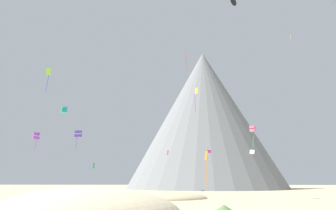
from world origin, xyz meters
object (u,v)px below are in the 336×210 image
at_px(kite_white_low, 252,152).
at_px(kite_lime_mid, 48,74).
at_px(bush_scatter_east, 224,209).
at_px(kite_magenta_low, 209,151).
at_px(kite_pink_low, 168,153).
at_px(kite_indigo_low, 78,134).
at_px(kite_orange_low, 206,160).
at_px(rock_massif, 206,127).
at_px(kite_teal_mid, 64,110).
at_px(kite_yellow_mid, 196,95).
at_px(kite_green_low, 94,166).
at_px(kite_black_high, 234,1).
at_px(kite_rainbow_low, 253,129).
at_px(kite_red_high, 186,58).
at_px(kite_gold_high, 290,37).
at_px(kite_violet_low, 36,136).

relative_size(kite_white_low, kite_lime_mid, 0.30).
height_order(bush_scatter_east, kite_magenta_low, kite_magenta_low).
bearing_deg(kite_pink_low, kite_magenta_low, 149.65).
bearing_deg(kite_indigo_low, kite_orange_low, 141.99).
bearing_deg(kite_pink_low, kite_orange_low, 97.49).
xyz_separation_m(rock_massif, kite_white_low, (9.12, -36.31, -12.32)).
relative_size(bush_scatter_east, kite_teal_mid, 1.75).
distance_m(kite_pink_low, kite_indigo_low, 23.42).
relative_size(bush_scatter_east, kite_yellow_mid, 0.61).
bearing_deg(kite_orange_low, kite_green_low, 74.42).
bearing_deg(kite_white_low, kite_black_high, -38.13).
xyz_separation_m(bush_scatter_east, kite_white_low, (11.43, 49.08, 8.93)).
height_order(bush_scatter_east, kite_rainbow_low, kite_rainbow_low).
distance_m(kite_red_high, kite_orange_low, 42.29).
distance_m(rock_massif, kite_orange_low, 64.50).
bearing_deg(kite_gold_high, kite_white_low, 113.35).
distance_m(bush_scatter_east, kite_teal_mid, 38.98).
distance_m(kite_red_high, kite_indigo_low, 34.54).
bearing_deg(kite_black_high, kite_violet_low, 137.65).
xyz_separation_m(kite_yellow_mid, kite_black_high, (8.48, 13.32, 23.84)).
height_order(kite_indigo_low, kite_rainbow_low, kite_indigo_low).
xyz_separation_m(kite_violet_low, kite_gold_high, (53.88, 9.23, 23.64)).
height_order(kite_red_high, kite_gold_high, kite_red_high).
bearing_deg(bush_scatter_east, kite_pink_low, 99.26).
bearing_deg(kite_violet_low, bush_scatter_east, 9.53).
xyz_separation_m(kite_teal_mid, kite_lime_mid, (-1.28, -4.60, 5.14)).
height_order(kite_orange_low, kite_gold_high, kite_gold_high).
xyz_separation_m(kite_red_high, kite_teal_mid, (-21.34, -27.17, -20.23)).
xyz_separation_m(kite_violet_low, kite_indigo_low, (2.97, 14.63, 2.60)).
relative_size(kite_black_high, kite_indigo_low, 0.41).
height_order(kite_black_high, kite_green_low, kite_black_high).
height_order(kite_yellow_mid, kite_lime_mid, kite_lime_mid).
height_order(kite_indigo_low, kite_lime_mid, kite_lime_mid).
distance_m(kite_indigo_low, kite_magenta_low, 32.45).
relative_size(kite_violet_low, kite_orange_low, 0.65).
distance_m(kite_rainbow_low, kite_magenta_low, 30.51).
distance_m(kite_green_low, kite_lime_mid, 31.22).
bearing_deg(bush_scatter_east, kite_violet_low, 135.66).
bearing_deg(kite_pink_low, kite_gold_high, 146.82).
bearing_deg(kite_green_low, kite_black_high, -41.09).
relative_size(kite_indigo_low, kite_white_low, 3.73).
relative_size(rock_massif, kite_black_high, 41.12).
distance_m(kite_yellow_mid, kite_rainbow_low, 10.23).
distance_m(rock_massif, kite_magenta_low, 35.69).
distance_m(kite_pink_low, kite_violet_low, 33.87).
relative_size(kite_pink_low, kite_gold_high, 1.39).
relative_size(kite_white_low, kite_gold_high, 1.24).
height_order(kite_black_high, kite_white_low, kite_black_high).
height_order(kite_indigo_low, kite_teal_mid, kite_teal_mid).
bearing_deg(kite_gold_high, kite_orange_low, -165.88).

